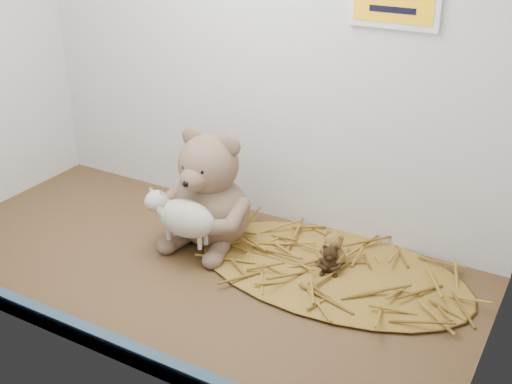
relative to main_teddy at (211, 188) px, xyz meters
The scene contains 7 objects.
alcove_shell 31.86cm from the main_teddy, 57.64° to the right, with size 120.40×60.20×90.40cm.
front_rail 42.82cm from the main_teddy, 87.03° to the right, with size 119.28×2.20×3.60cm, color #38526B.
straw_bed 31.49cm from the main_teddy, ahead, with size 60.14×34.92×1.16cm, color brown.
main_teddy is the anchor object (origin of this frame).
toy_lamb 10.10cm from the main_teddy, 90.00° to the right, with size 17.35×10.59×11.21cm, color beige, non-canonical shape.
mini_teddy_tan 29.82cm from the main_teddy, ahead, with size 6.39×6.74×7.92cm, color brown, non-canonical shape.
mini_teddy_brown 30.34cm from the main_teddy, ahead, with size 5.02×5.30×6.22cm, color black, non-canonical shape.
Camera 1 is at (69.31, -93.13, 74.16)cm, focal length 45.00 mm.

